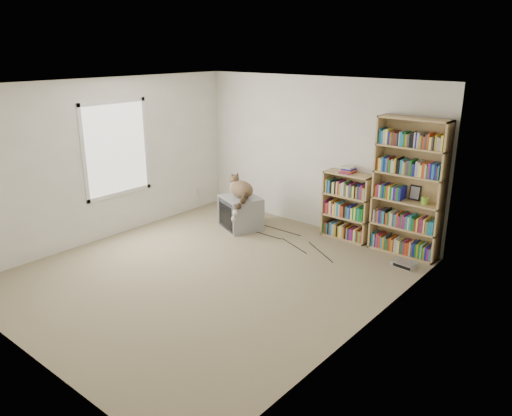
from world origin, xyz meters
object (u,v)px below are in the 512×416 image
Objects in this scene: dvd_player at (404,264)px; bookcase_tall at (409,192)px; cat at (241,192)px; bookcase_short at (348,208)px; crt_tv at (241,213)px.

bookcase_tall is at bearing 121.93° from dvd_player.
bookcase_tall reaches higher than dvd_player.
bookcase_short is at bearing 46.20° from cat.
bookcase_short is (1.56, 0.80, -0.15)m from cat.
bookcase_short reaches higher than crt_tv.
bookcase_tall is (2.56, 0.75, 0.68)m from crt_tv.
cat is (0.04, -0.05, 0.37)m from crt_tv.
bookcase_tall is at bearing 38.63° from crt_tv.
bookcase_tall is 1.07m from bookcase_short.
bookcase_short is at bearing -179.87° from bookcase_tall.
crt_tv is at bearing 145.71° from cat.
crt_tv is 2.56× the size of dvd_player.
cat is 0.35× the size of bookcase_tall.
bookcase_short is (1.59, 0.75, 0.22)m from crt_tv.
dvd_player is at bearing 28.31° from crt_tv.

